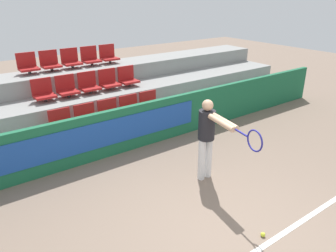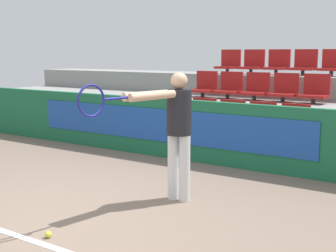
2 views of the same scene
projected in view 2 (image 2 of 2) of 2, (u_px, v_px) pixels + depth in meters
name	position (u px, v px, depth m)	size (l,w,h in m)	color
ground_plane	(63.00, 221.00, 4.84)	(30.00, 30.00, 0.00)	#7A6656
court_baseline	(21.00, 237.00, 4.40)	(4.25, 0.08, 0.01)	white
barrier_wall	(207.00, 132.00, 7.30)	(12.79, 0.14, 0.98)	#19603D
bleacher_tier_front	(226.00, 144.00, 7.82)	(12.39, 1.05, 0.43)	gray
bleacher_tier_middle	(252.00, 123.00, 8.65)	(12.39, 1.05, 0.86)	gray
bleacher_tier_back	(274.00, 107.00, 9.47)	(12.39, 1.05, 1.28)	gray
stadium_chair_0	(176.00, 113.00, 8.46)	(0.46, 0.38, 0.51)	#333333
stadium_chair_1	(202.00, 116.00, 8.16)	(0.46, 0.38, 0.51)	#333333
stadium_chair_2	(230.00, 118.00, 7.86)	(0.46, 0.38, 0.51)	#333333
stadium_chair_3	(260.00, 121.00, 7.56)	(0.46, 0.38, 0.51)	#333333
stadium_chair_4	(293.00, 123.00, 7.25)	(0.46, 0.38, 0.51)	#333333
stadium_chair_5	(205.00, 86.00, 9.25)	(0.46, 0.38, 0.51)	#333333
stadium_chair_6	(229.00, 87.00, 8.95)	(0.46, 0.38, 0.51)	#333333
stadium_chair_7	(256.00, 89.00, 8.65)	(0.46, 0.38, 0.51)	#333333
stadium_chair_8	(284.00, 90.00, 8.35)	(0.46, 0.38, 0.51)	#333333
stadium_chair_9	(315.00, 91.00, 8.05)	(0.46, 0.38, 0.51)	#333333
stadium_chair_10	(229.00, 64.00, 10.04)	(0.46, 0.38, 0.51)	#333333
stadium_chair_11	(252.00, 64.00, 9.74)	(0.46, 0.38, 0.51)	#333333
stadium_chair_12	(277.00, 64.00, 9.44)	(0.46, 0.38, 0.51)	#333333
stadium_chair_13	(304.00, 65.00, 9.14)	(0.46, 0.38, 0.51)	#333333
stadium_chair_14	(333.00, 65.00, 8.84)	(0.46, 0.38, 0.51)	#333333
tennis_player	(174.00, 124.00, 5.33)	(0.41, 1.52, 1.50)	silver
tennis_ball	(48.00, 234.00, 4.39)	(0.07, 0.07, 0.07)	#CCDB33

